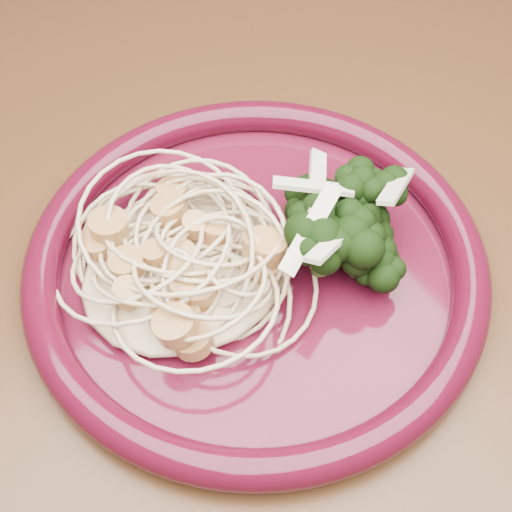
% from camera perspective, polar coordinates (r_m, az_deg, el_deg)
% --- Properties ---
extents(dining_table, '(1.20, 0.80, 0.75)m').
position_cam_1_polar(dining_table, '(0.59, -13.98, -7.22)').
color(dining_table, '#472814').
rests_on(dining_table, ground).
extents(dinner_plate, '(0.41, 0.41, 0.03)m').
position_cam_1_polar(dinner_plate, '(0.48, 0.00, -0.62)').
color(dinner_plate, '#430B1C').
rests_on(dinner_plate, dining_table).
extents(spaghetti_pile, '(0.18, 0.17, 0.03)m').
position_cam_1_polar(spaghetti_pile, '(0.47, -5.72, -0.61)').
color(spaghetti_pile, '#CEB68E').
rests_on(spaghetti_pile, dinner_plate).
extents(scallop_cluster, '(0.16, 0.16, 0.04)m').
position_cam_1_polar(scallop_cluster, '(0.44, -6.10, 2.23)').
color(scallop_cluster, tan).
rests_on(scallop_cluster, spaghetti_pile).
extents(broccoli_pile, '(0.14, 0.17, 0.05)m').
position_cam_1_polar(broccoli_pile, '(0.47, 6.92, 1.82)').
color(broccoli_pile, black).
rests_on(broccoli_pile, dinner_plate).
extents(onion_garnish, '(0.09, 0.11, 0.06)m').
position_cam_1_polar(onion_garnish, '(0.45, 7.30, 4.27)').
color(onion_garnish, beige).
rests_on(onion_garnish, broccoli_pile).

